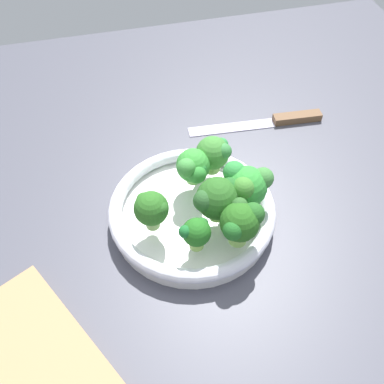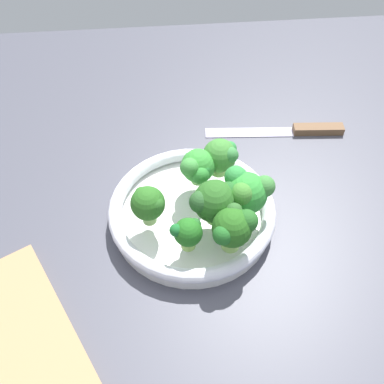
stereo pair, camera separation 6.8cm
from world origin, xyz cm
name	(u,v)px [view 1 (the left image)]	position (x,y,z in cm)	size (l,w,h in cm)	color
ground_plane	(202,239)	(0.00, 0.00, -1.25)	(130.00, 130.00, 2.50)	#494955
bowl	(192,212)	(3.26, 0.86, 2.00)	(26.58, 26.58, 3.92)	white
broccoli_floret_0	(152,209)	(0.67, 7.47, 7.94)	(5.13, 5.13, 6.67)	#86B15E
broccoli_floret_1	(214,153)	(9.88, -4.46, 7.59)	(5.51, 5.62, 6.50)	#86BB58
broccoli_floret_2	(241,222)	(-4.97, -4.11, 8.41)	(5.97, 6.59, 7.32)	#92C35B
broccoli_floret_3	(196,233)	(-4.37, 2.16, 7.16)	(4.16, 4.69, 5.44)	#87B64F
broccoli_floret_4	(246,185)	(1.41, -7.03, 8.29)	(7.07, 7.52, 7.43)	#83D05A
broccoli_floret_5	(218,199)	(-0.16, -2.20, 8.35)	(6.42, 7.46, 7.59)	#7CB94D
broccoli_floret_6	(193,167)	(7.69, -0.43, 7.55)	(6.44, 5.72, 6.45)	#87CF63
knife	(274,121)	(22.62, -20.65, 0.55)	(4.35, 26.70, 1.50)	silver
cutting_board	(36,375)	(-16.31, 26.05, 0.80)	(27.90, 15.33, 1.60)	tan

